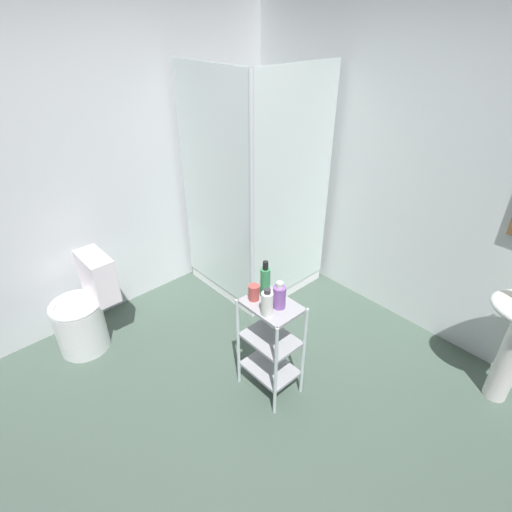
# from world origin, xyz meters

# --- Properties ---
(ground_plane) EXTENTS (4.20, 4.20, 0.02)m
(ground_plane) POSITION_xyz_m (0.00, 0.00, -0.01)
(ground_plane) COLOR #425448
(wall_back) EXTENTS (4.20, 0.14, 2.50)m
(wall_back) POSITION_xyz_m (0.01, 1.85, 1.25)
(wall_back) COLOR silver
(wall_back) RESTS_ON ground_plane
(wall_left) EXTENTS (0.10, 4.20, 2.50)m
(wall_left) POSITION_xyz_m (-1.85, 0.00, 1.25)
(wall_left) COLOR silver
(wall_left) RESTS_ON ground_plane
(shower_stall) EXTENTS (0.92, 0.92, 2.00)m
(shower_stall) POSITION_xyz_m (-1.20, 1.18, 0.46)
(shower_stall) COLOR white
(shower_stall) RESTS_ON ground_plane
(toilet) EXTENTS (0.37, 0.49, 0.76)m
(toilet) POSITION_xyz_m (-1.48, -0.34, 0.31)
(toilet) COLOR white
(toilet) RESTS_ON ground_plane
(storage_cart) EXTENTS (0.38, 0.28, 0.74)m
(storage_cart) POSITION_xyz_m (-0.20, 0.41, 0.44)
(storage_cart) COLOR silver
(storage_cart) RESTS_ON ground_plane
(body_wash_bottle_green) EXTENTS (0.06, 0.06, 0.25)m
(body_wash_bottle_green) POSITION_xyz_m (-0.30, 0.45, 0.85)
(body_wash_bottle_green) COLOR #368A52
(body_wash_bottle_green) RESTS_ON storage_cart
(lotion_bottle_white) EXTENTS (0.07, 0.07, 0.18)m
(lotion_bottle_white) POSITION_xyz_m (-0.15, 0.33, 0.82)
(lotion_bottle_white) COLOR white
(lotion_bottle_white) RESTS_ON storage_cart
(conditioner_bottle_purple) EXTENTS (0.08, 0.08, 0.18)m
(conditioner_bottle_purple) POSITION_xyz_m (-0.15, 0.43, 0.82)
(conditioner_bottle_purple) COLOR #8552A4
(conditioner_bottle_purple) RESTS_ON storage_cart
(rinse_cup) EXTENTS (0.07, 0.07, 0.10)m
(rinse_cup) POSITION_xyz_m (-0.31, 0.37, 0.79)
(rinse_cup) COLOR #B24742
(rinse_cup) RESTS_ON storage_cart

